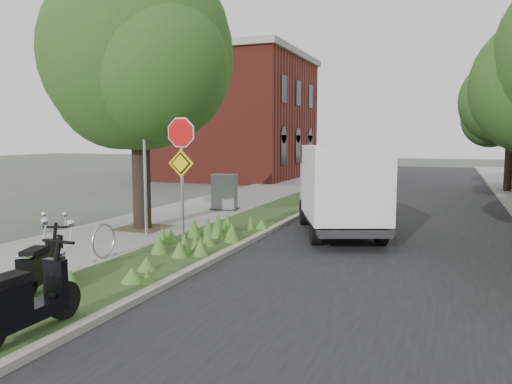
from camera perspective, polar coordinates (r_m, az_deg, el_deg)
ground at (r=10.70m, az=-3.31°, el=-8.69°), size 120.00×120.00×0.00m
sidewalk_near at (r=21.38m, az=-2.53°, el=-1.00°), size 3.50×60.00×0.12m
verge at (r=20.43m, az=4.55°, el=-1.35°), size 2.00×60.00×0.12m
kerb_near at (r=20.17m, az=7.27°, el=-1.47°), size 0.20×60.00×0.13m
road at (r=19.64m, az=17.23°, el=-2.08°), size 7.00×60.00×0.01m
street_tree_main at (r=15.00m, az=-13.40°, el=13.93°), size 6.21×5.54×7.66m
bare_post at (r=13.50m, az=-12.60°, el=3.40°), size 0.08×0.08×4.00m
bike_hoop at (r=11.48m, az=-17.02°, el=-5.38°), size 0.06×0.78×0.77m
sign_assembly at (r=11.51m, az=-8.53°, el=4.04°), size 0.94×0.08×3.22m
brick_building at (r=34.33m, az=-2.50°, el=8.68°), size 9.40×10.40×8.30m
far_tree_c at (r=27.59m, az=27.01°, el=8.06°), size 4.37×3.89×5.93m
scooter_near at (r=9.50m, az=-23.53°, el=-8.07°), size 0.68×1.55×0.77m
scooter_far at (r=7.32m, az=-25.81°, el=-11.88°), size 0.39×1.88×0.90m
box_truck at (r=14.17m, az=9.61°, el=0.70°), size 3.42×5.10×2.16m
utility_cabinet at (r=18.29m, az=-3.63°, el=-0.08°), size 1.06×0.79×1.30m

